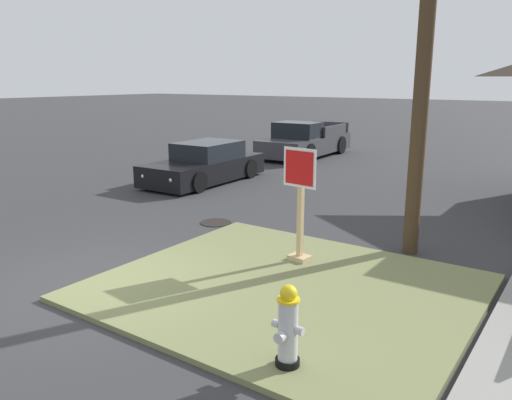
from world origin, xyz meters
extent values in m
plane|color=#333335|center=(0.00, 0.00, 0.00)|extent=(160.00, 160.00, 0.00)
cube|color=olive|center=(2.56, 1.57, 0.04)|extent=(5.46, 4.80, 0.08)
cylinder|color=black|center=(3.75, -0.32, 0.12)|extent=(0.28, 0.28, 0.08)
cylinder|color=#BCBCC1|center=(3.75, -0.32, 0.50)|extent=(0.22, 0.22, 0.69)
cylinder|color=yellow|center=(3.75, -0.32, 0.86)|extent=(0.25, 0.25, 0.03)
sphere|color=yellow|center=(3.75, -0.32, 0.94)|extent=(0.19, 0.19, 0.19)
cube|color=yellow|center=(3.75, -0.32, 1.01)|extent=(0.04, 0.04, 0.04)
cylinder|color=#BCBCC1|center=(3.60, -0.32, 0.54)|extent=(0.08, 0.09, 0.09)
cylinder|color=#BCBCC1|center=(3.90, -0.32, 0.54)|extent=(0.08, 0.09, 0.09)
cylinder|color=#BCBCC1|center=(3.75, -0.48, 0.49)|extent=(0.12, 0.09, 0.12)
cube|color=tan|center=(2.18, 2.68, 1.04)|extent=(0.10, 0.10, 1.92)
cube|color=tan|center=(2.18, 2.68, 0.12)|extent=(0.39, 0.32, 0.08)
cube|color=white|center=(2.18, 2.63, 1.72)|extent=(0.66, 0.10, 0.67)
cube|color=red|center=(2.18, 2.61, 1.72)|extent=(0.57, 0.08, 0.57)
cylinder|color=black|center=(-0.68, 3.87, 0.01)|extent=(0.70, 0.70, 0.02)
cube|color=black|center=(-3.96, 7.34, 0.41)|extent=(1.93, 4.37, 0.64)
cube|color=black|center=(-3.97, 7.55, 0.97)|extent=(1.60, 2.04, 0.56)
cylinder|color=black|center=(-3.08, 6.03, 0.31)|extent=(0.24, 0.63, 0.62)
cylinder|color=black|center=(-4.76, 5.97, 0.31)|extent=(0.24, 0.63, 0.62)
cylinder|color=black|center=(-3.17, 8.70, 0.31)|extent=(0.24, 0.63, 0.62)
cylinder|color=black|center=(-4.85, 8.65, 0.31)|extent=(0.24, 0.63, 0.62)
sphere|color=white|center=(-3.36, 5.25, 0.47)|extent=(0.14, 0.14, 0.14)
sphere|color=red|center=(-3.50, 9.47, 0.47)|extent=(0.12, 0.12, 0.12)
sphere|color=white|center=(-4.43, 5.21, 0.47)|extent=(0.14, 0.14, 0.14)
sphere|color=red|center=(-4.57, 9.44, 0.47)|extent=(0.12, 0.12, 0.12)
cube|color=#38383D|center=(-4.04, 13.97, 0.50)|extent=(2.18, 5.12, 0.68)
cube|color=black|center=(-4.01, 13.27, 1.14)|extent=(1.80, 1.38, 0.68)
cube|color=#38383D|center=(-3.13, 14.89, 1.06)|extent=(0.18, 2.12, 0.44)
cube|color=#38383D|center=(-5.02, 14.82, 1.06)|extent=(0.18, 2.12, 0.44)
cube|color=#38383D|center=(-4.13, 16.44, 1.06)|extent=(1.79, 0.17, 0.44)
cylinder|color=black|center=(-3.05, 12.49, 0.38)|extent=(0.29, 0.77, 0.76)
cylinder|color=black|center=(-4.92, 12.42, 0.38)|extent=(0.29, 0.77, 0.76)
cylinder|color=black|center=(-3.17, 15.52, 0.38)|extent=(0.29, 0.77, 0.76)
cylinder|color=black|center=(-5.03, 15.45, 0.38)|extent=(0.29, 0.77, 0.76)
camera|label=1|loc=(6.32, -4.65, 3.17)|focal=35.43mm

